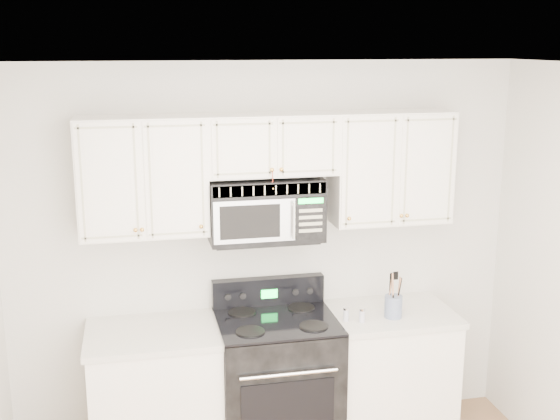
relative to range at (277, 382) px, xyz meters
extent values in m
cube|color=silver|center=(0.00, -1.42, 2.12)|extent=(3.50, 3.50, 0.01)
cube|color=beige|center=(0.00, 0.33, 0.82)|extent=(3.50, 0.01, 2.60)
cube|color=white|center=(-0.80, 0.01, -0.04)|extent=(0.82, 0.63, 0.88)
cube|color=silver|center=(-0.80, 0.01, 0.42)|extent=(0.86, 0.65, 0.04)
cube|color=white|center=(0.80, 0.01, -0.04)|extent=(0.82, 0.63, 0.88)
cube|color=silver|center=(0.80, 0.01, 0.42)|extent=(0.86, 0.65, 0.04)
cube|color=black|center=(0.00, -0.01, -0.02)|extent=(0.78, 0.67, 0.92)
cube|color=black|center=(0.00, -0.35, -0.03)|extent=(0.60, 0.01, 0.41)
cylinder|color=silver|center=(0.00, -0.37, 0.24)|extent=(0.62, 0.02, 0.02)
cube|color=black|center=(0.00, -0.01, 0.44)|extent=(0.78, 0.67, 0.02)
cube|color=black|center=(0.00, 0.29, 0.54)|extent=(0.78, 0.08, 0.21)
cube|color=#0BEA3E|center=(0.00, 0.24, 0.54)|extent=(0.11, 0.00, 0.06)
cube|color=white|center=(-0.82, 0.16, 1.41)|extent=(0.80, 0.33, 0.75)
cube|color=white|center=(0.82, 0.16, 1.41)|extent=(0.80, 0.33, 0.75)
cube|color=white|center=(0.00, 0.16, 1.59)|extent=(0.84, 0.33, 0.39)
sphere|color=gold|center=(-0.84, -0.02, 1.12)|extent=(0.03, 0.03, 0.03)
sphere|color=gold|center=(-0.48, -0.02, 1.12)|extent=(0.03, 0.03, 0.03)
sphere|color=gold|center=(0.48, -0.02, 1.12)|extent=(0.03, 0.03, 0.03)
sphere|color=gold|center=(0.84, -0.02, 1.12)|extent=(0.03, 0.03, 0.03)
sphere|color=gold|center=(-0.03, -0.02, 1.46)|extent=(0.03, 0.03, 0.03)
sphere|color=gold|center=(0.03, -0.02, 1.46)|extent=(0.03, 0.03, 0.03)
cylinder|color=#AC2D18|center=(-0.03, -0.02, 1.40)|extent=(0.00, 0.00, 0.11)
sphere|color=gold|center=(-0.03, -0.02, 1.34)|extent=(0.04, 0.04, 0.04)
cube|color=black|center=(-0.05, 0.14, 1.17)|extent=(0.74, 0.37, 0.41)
cube|color=#B5B196|center=(-0.05, -0.04, 1.33)|extent=(0.72, 0.01, 0.07)
cube|color=#A7A8A9|center=(-0.15, -0.05, 1.14)|extent=(0.52, 0.01, 0.27)
cube|color=black|center=(-0.18, -0.05, 1.14)|extent=(0.38, 0.01, 0.21)
cube|color=black|center=(0.21, -0.05, 1.14)|extent=(0.20, 0.01, 0.27)
cube|color=#0BEA3E|center=(0.21, -0.05, 1.25)|extent=(0.16, 0.00, 0.03)
cylinder|color=silver|center=(0.09, -0.08, 1.14)|extent=(0.02, 0.02, 0.23)
cylinder|color=slate|center=(0.78, -0.09, 0.51)|extent=(0.12, 0.12, 0.15)
cylinder|color=#B27958|center=(0.81, -0.09, 0.59)|extent=(0.01, 0.01, 0.26)
cylinder|color=black|center=(0.76, -0.06, 0.60)|extent=(0.01, 0.01, 0.28)
cylinder|color=#B27958|center=(0.76, -0.12, 0.60)|extent=(0.01, 0.01, 0.30)
cylinder|color=black|center=(0.81, -0.09, 0.59)|extent=(0.01, 0.01, 0.26)
cylinder|color=#B27958|center=(0.76, -0.06, 0.60)|extent=(0.01, 0.01, 0.28)
cylinder|color=black|center=(0.76, -0.12, 0.60)|extent=(0.01, 0.01, 0.30)
cylinder|color=#B27958|center=(0.81, -0.09, 0.59)|extent=(0.01, 0.01, 0.26)
cylinder|color=#B0AEC1|center=(0.45, -0.09, 0.47)|extent=(0.04, 0.04, 0.08)
cylinder|color=silver|center=(0.45, -0.09, 0.52)|extent=(0.04, 0.04, 0.01)
cylinder|color=#B0AEC1|center=(0.55, -0.13, 0.48)|extent=(0.04, 0.04, 0.08)
cylinder|color=silver|center=(0.55, -0.13, 0.53)|extent=(0.04, 0.04, 0.02)
camera|label=1|loc=(-0.89, -4.23, 2.23)|focal=45.00mm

